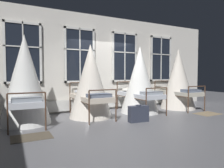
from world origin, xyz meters
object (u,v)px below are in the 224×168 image
Objects in this scene: cot_fourth at (178,79)px; suitcase_dark at (138,114)px; cot_first at (25,81)px; cot_third at (140,80)px; cot_second at (90,82)px.

suitcase_dark is at bearing 115.65° from cot_fourth.
suitcase_dark is at bearing -111.70° from cot_first.
suitcase_dark is (2.77, -1.18, -0.91)m from cot_first.
cot_third is 0.99× the size of cot_fourth.
cot_second is at bearing 91.15° from cot_fourth.
cot_third is at bearing 58.43° from suitcase_dark.
cot_second is 0.99× the size of cot_third.
cot_first reaches higher than cot_fourth.
cot_third is (1.77, -0.06, 0.02)m from cot_second.
cot_third is 1.65m from suitcase_dark.
cot_fourth is (1.78, 0.02, 0.01)m from cot_third.
cot_fourth reaches higher than suitcase_dark.
cot_third reaches higher than cot_second.
cot_first is 1.06× the size of cot_second.
cot_third is 3.92× the size of suitcase_dark.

